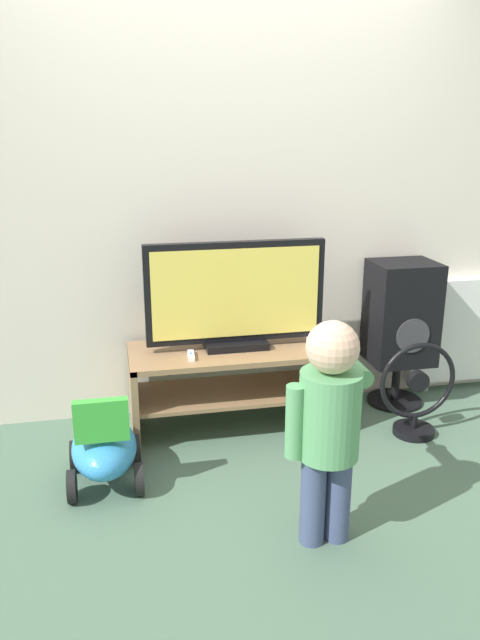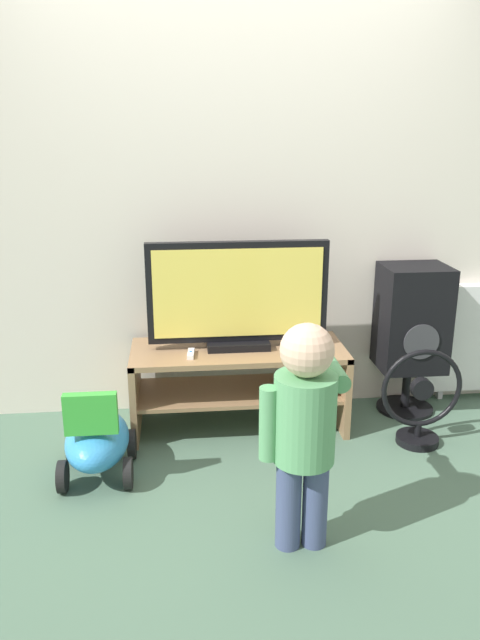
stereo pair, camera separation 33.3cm
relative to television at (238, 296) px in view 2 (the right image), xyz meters
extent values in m
plane|color=#4C6B56|center=(0.00, -0.26, -0.77)|extent=(16.00, 16.00, 0.00)
cube|color=silver|center=(0.00, 0.30, 0.53)|extent=(10.00, 0.06, 2.60)
cube|color=#93704C|center=(0.00, -0.02, -0.31)|extent=(1.19, 0.48, 0.03)
cube|color=#93704C|center=(0.00, -0.02, -0.56)|extent=(1.15, 0.44, 0.02)
cube|color=#93704C|center=(-0.58, -0.02, -0.53)|extent=(0.04, 0.48, 0.48)
cube|color=#93704C|center=(0.58, -0.02, -0.53)|extent=(0.04, 0.48, 0.48)
cube|color=black|center=(0.00, 0.00, -0.27)|extent=(0.35, 0.20, 0.04)
cube|color=black|center=(0.00, 0.00, 0.03)|extent=(0.99, 0.05, 0.56)
cube|color=#F2D859|center=(0.00, -0.03, 0.03)|extent=(0.92, 0.01, 0.49)
cube|color=white|center=(0.43, -0.11, -0.27)|extent=(0.05, 0.18, 0.04)
cube|color=#3F8CE5|center=(0.43, -0.20, -0.27)|extent=(0.03, 0.00, 0.01)
cube|color=white|center=(-0.27, -0.11, -0.28)|extent=(0.04, 0.13, 0.02)
cylinder|color=#337FD8|center=(-0.27, -0.11, -0.27)|extent=(0.01, 0.01, 0.00)
cylinder|color=#3F4C72|center=(0.10, -1.12, -0.57)|extent=(0.10, 0.10, 0.40)
cylinder|color=#3F4C72|center=(0.21, -1.12, -0.57)|extent=(0.10, 0.10, 0.40)
cylinder|color=#599E66|center=(0.15, -1.12, -0.19)|extent=(0.25, 0.25, 0.36)
sphere|color=beige|center=(0.15, -1.12, 0.09)|extent=(0.21, 0.21, 0.21)
cylinder|color=#599E66|center=(0.01, -1.12, -0.21)|extent=(0.08, 0.08, 0.30)
cylinder|color=#599E66|center=(0.29, -0.97, -0.06)|extent=(0.08, 0.30, 0.08)
sphere|color=beige|center=(0.29, -0.82, -0.06)|extent=(0.09, 0.09, 0.09)
cube|color=white|center=(0.29, -0.78, -0.06)|extent=(0.03, 0.13, 0.02)
cylinder|color=black|center=(1.04, 0.09, -0.76)|extent=(0.34, 0.34, 0.02)
cylinder|color=black|center=(1.04, 0.09, -0.63)|extent=(0.05, 0.05, 0.28)
cube|color=black|center=(1.04, 0.09, -0.18)|extent=(0.38, 0.32, 0.62)
cylinder|color=#38383D|center=(1.04, -0.08, -0.27)|extent=(0.21, 0.01, 0.21)
cylinder|color=black|center=(0.96, -0.33, -0.75)|extent=(0.23, 0.23, 0.04)
cylinder|color=black|center=(0.96, -0.33, -0.69)|extent=(0.04, 0.04, 0.07)
torus|color=black|center=(0.96, -0.33, -0.45)|extent=(0.45, 0.03, 0.45)
cylinder|color=black|center=(0.96, -0.33, -0.45)|extent=(0.12, 0.05, 0.12)
ellipsoid|color=#338CD1|center=(-0.74, -0.47, -0.58)|extent=(0.31, 0.52, 0.22)
cube|color=green|center=(-0.74, -0.61, -0.37)|extent=(0.25, 0.05, 0.20)
cylinder|color=black|center=(-0.90, -0.33, -0.69)|extent=(0.04, 0.15, 0.15)
cylinder|color=black|center=(-0.59, -0.33, -0.69)|extent=(0.04, 0.15, 0.15)
cylinder|color=black|center=(-0.90, -0.61, -0.69)|extent=(0.04, 0.15, 0.15)
cylinder|color=black|center=(-0.59, -0.61, -0.69)|extent=(0.04, 0.15, 0.15)
cube|color=silver|center=(1.31, 0.23, -0.74)|extent=(0.03, 0.05, 0.06)
camera|label=1|loc=(-0.65, -3.23, 0.90)|focal=35.00mm
camera|label=2|loc=(-0.32, -3.28, 0.90)|focal=35.00mm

